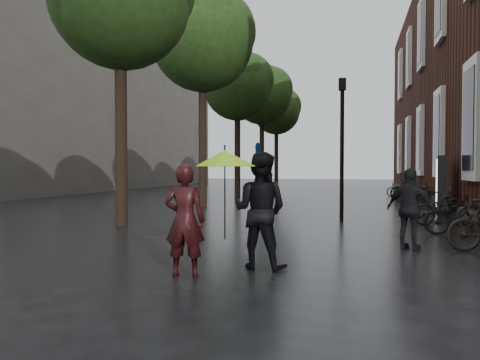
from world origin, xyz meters
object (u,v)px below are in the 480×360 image
(pedestrian_walking, at_px, (410,209))
(parked_bicycles, at_px, (425,198))
(ad_lightbox, at_px, (441,184))
(lamp_post, at_px, (342,135))
(person_burgundy, at_px, (185,220))
(person_black, at_px, (260,210))

(pedestrian_walking, height_order, parked_bicycles, pedestrian_walking)
(ad_lightbox, height_order, lamp_post, lamp_post)
(ad_lightbox, bearing_deg, parked_bicycles, 130.45)
(pedestrian_walking, height_order, ad_lightbox, ad_lightbox)
(person_burgundy, bearing_deg, parked_bicycles, -121.11)
(lamp_post, bearing_deg, pedestrian_walking, -72.38)
(person_burgundy, xyz_separation_m, ad_lightbox, (5.34, 10.50, 0.19))
(person_black, relative_size, pedestrian_walking, 1.16)
(person_burgundy, distance_m, lamp_post, 7.84)
(person_black, bearing_deg, person_burgundy, 47.73)
(pedestrian_walking, bearing_deg, lamp_post, -42.41)
(parked_bicycles, bearing_deg, person_burgundy, -113.77)
(pedestrian_walking, xyz_separation_m, lamp_post, (-1.39, 4.37, 1.78))
(ad_lightbox, relative_size, lamp_post, 0.47)
(person_black, height_order, ad_lightbox, ad_lightbox)
(person_burgundy, xyz_separation_m, person_black, (0.94, 0.78, 0.09))
(ad_lightbox, xyz_separation_m, lamp_post, (-3.31, -3.14, 1.56))
(pedestrian_walking, height_order, lamp_post, lamp_post)
(person_black, bearing_deg, parked_bicycles, -102.95)
(person_burgundy, xyz_separation_m, pedestrian_walking, (3.42, 2.99, -0.03))
(person_burgundy, xyz_separation_m, lamp_post, (2.03, 7.36, 1.75))
(person_burgundy, relative_size, pedestrian_walking, 1.04)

